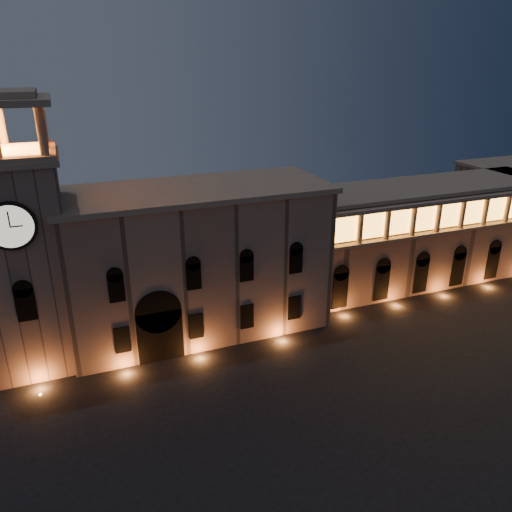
# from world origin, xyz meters

# --- Properties ---
(ground) EXTENTS (160.00, 160.00, 0.00)m
(ground) POSITION_xyz_m (0.00, 0.00, 0.00)
(ground) COLOR black
(ground) RESTS_ON ground
(government_building) EXTENTS (30.80, 12.80, 17.60)m
(government_building) POSITION_xyz_m (-2.08, 21.93, 8.77)
(government_building) COLOR #8A6B5A
(government_building) RESTS_ON ground
(clock_tower) EXTENTS (9.80, 9.80, 32.40)m
(clock_tower) POSITION_xyz_m (-20.50, 20.98, 12.50)
(clock_tower) COLOR #8A6B5A
(clock_tower) RESTS_ON ground
(colonnade_wing) EXTENTS (40.60, 11.50, 14.50)m
(colonnade_wing) POSITION_xyz_m (32.00, 23.92, 7.33)
(colonnade_wing) COLOR #846655
(colonnade_wing) RESTS_ON ground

